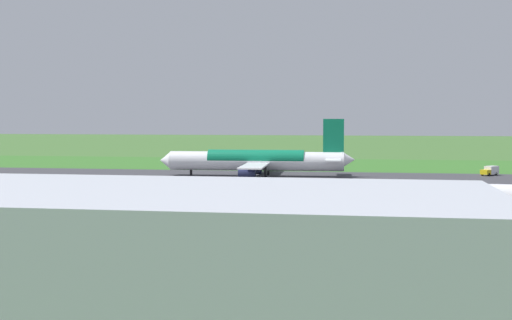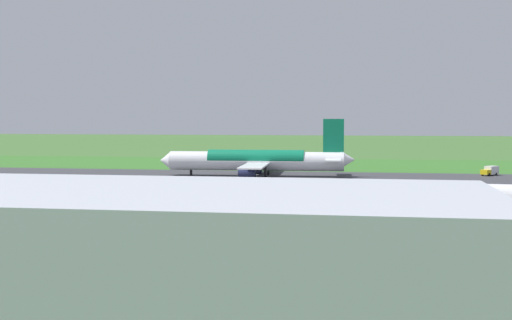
{
  "view_description": "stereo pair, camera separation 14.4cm",
  "coord_description": "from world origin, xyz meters",
  "px_view_note": "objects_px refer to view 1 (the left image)",
  "views": [
    {
      "loc": [
        -43.3,
        178.65,
        16.43
      ],
      "look_at": [
        -14.55,
        0.0,
        4.5
      ],
      "focal_mm": 46.36,
      "sensor_mm": 36.0,
      "label": 1
    },
    {
      "loc": [
        -43.44,
        178.63,
        16.43
      ],
      "look_at": [
        -14.55,
        0.0,
        4.5
      ],
      "focal_mm": 46.36,
      "sensor_mm": 36.0,
      "label": 2
    }
  ],
  "objects_px": {
    "traffic_cone_orange": "(175,163)",
    "service_car_followme": "(177,187)",
    "no_stopping_sign": "(181,160)",
    "service_truck_baggage": "(490,171)",
    "airliner_main": "(257,161)"
  },
  "relations": [
    {
      "from": "airliner_main",
      "to": "no_stopping_sign",
      "type": "xyz_separation_m",
      "value": [
        32.23,
        -37.92,
        -2.66
      ]
    },
    {
      "from": "no_stopping_sign",
      "to": "airliner_main",
      "type": "bearing_deg",
      "value": 130.37
    },
    {
      "from": "service_truck_baggage",
      "to": "no_stopping_sign",
      "type": "distance_m",
      "value": 99.24
    },
    {
      "from": "airliner_main",
      "to": "no_stopping_sign",
      "type": "bearing_deg",
      "value": -49.63
    },
    {
      "from": "service_truck_baggage",
      "to": "no_stopping_sign",
      "type": "relative_size",
      "value": 2.01
    },
    {
      "from": "no_stopping_sign",
      "to": "traffic_cone_orange",
      "type": "distance_m",
      "value": 4.69
    },
    {
      "from": "airliner_main",
      "to": "service_truck_baggage",
      "type": "xyz_separation_m",
      "value": [
        -63.65,
        -12.35,
        -2.95
      ]
    },
    {
      "from": "service_car_followme",
      "to": "no_stopping_sign",
      "type": "bearing_deg",
      "value": -75.15
    },
    {
      "from": "service_car_followme",
      "to": "no_stopping_sign",
      "type": "relative_size",
      "value": 1.51
    },
    {
      "from": "airliner_main",
      "to": "no_stopping_sign",
      "type": "height_order",
      "value": "airliner_main"
    },
    {
      "from": "no_stopping_sign",
      "to": "traffic_cone_orange",
      "type": "xyz_separation_m",
      "value": [
        3.1,
        -3.22,
        -1.42
      ]
    },
    {
      "from": "service_car_followme",
      "to": "traffic_cone_orange",
      "type": "distance_m",
      "value": 82.08
    },
    {
      "from": "service_truck_baggage",
      "to": "no_stopping_sign",
      "type": "bearing_deg",
      "value": -14.93
    },
    {
      "from": "service_car_followme",
      "to": "no_stopping_sign",
      "type": "height_order",
      "value": "no_stopping_sign"
    },
    {
      "from": "traffic_cone_orange",
      "to": "service_car_followme",
      "type": "bearing_deg",
      "value": 106.36
    }
  ]
}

